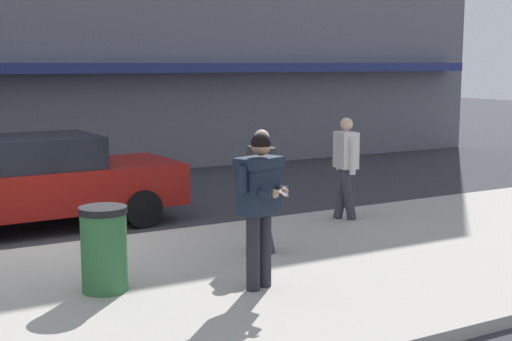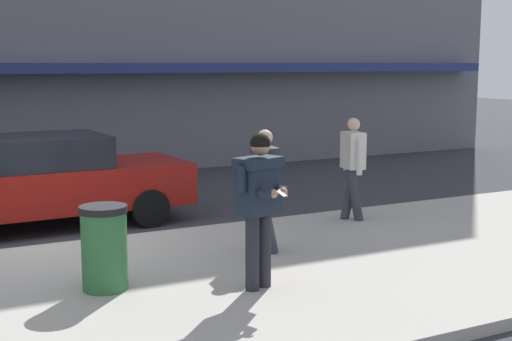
{
  "view_description": "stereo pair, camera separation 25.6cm",
  "coord_description": "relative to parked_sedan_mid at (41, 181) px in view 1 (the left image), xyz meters",
  "views": [
    {
      "loc": [
        -2.18,
        -10.32,
        2.72
      ],
      "look_at": [
        1.84,
        -3.25,
        1.49
      ],
      "focal_mm": 50.0,
      "sensor_mm": 36.0,
      "label": 1
    },
    {
      "loc": [
        -1.95,
        -10.45,
        2.72
      ],
      "look_at": [
        1.84,
        -3.25,
        1.49
      ],
      "focal_mm": 50.0,
      "sensor_mm": 36.0,
      "label": 2
    }
  ],
  "objects": [
    {
      "name": "curb_paint_line",
      "position": [
        0.54,
        -1.47,
        -0.79
      ],
      "size": [
        28.0,
        0.12,
        0.01
      ],
      "primitive_type": "cube",
      "color": "silver",
      "rests_on": "ground"
    },
    {
      "name": "pedestrian_in_light_coat",
      "position": [
        4.41,
        -2.45,
        0.32
      ],
      "size": [
        0.38,
        0.59,
        1.7
      ],
      "color": "#33333D",
      "rests_on": "sidewalk"
    },
    {
      "name": "man_texting_on_phone",
      "position": [
        1.32,
        -4.96,
        0.46
      ],
      "size": [
        0.62,
        0.65,
        1.81
      ],
      "color": "#23232B",
      "rests_on": "sidewalk"
    },
    {
      "name": "trash_bin",
      "position": [
        -0.26,
        -4.16,
        -0.16
      ],
      "size": [
        0.55,
        0.55,
        0.98
      ],
      "color": "#2D6638",
      "rests_on": "sidewalk"
    },
    {
      "name": "ground_plane",
      "position": [
        -0.46,
        -1.52,
        -0.79
      ],
      "size": [
        80.0,
        80.0,
        0.0
      ],
      "primitive_type": "plane",
      "color": "#333338"
    },
    {
      "name": "parked_sedan_mid",
      "position": [
        0.0,
        0.0,
        0.0
      ],
      "size": [
        4.55,
        2.03,
        1.54
      ],
      "color": "maroon",
      "rests_on": "ground"
    },
    {
      "name": "sidewalk",
      "position": [
        0.54,
        -4.37,
        -0.72
      ],
      "size": [
        32.0,
        5.3,
        0.14
      ],
      "primitive_type": "cube",
      "color": "#A8A399",
      "rests_on": "ground"
    },
    {
      "name": "pedestrian_with_bag",
      "position": [
        2.13,
        -3.61,
        0.32
      ],
      "size": [
        0.37,
        0.72,
        1.7
      ],
      "color": "#33333D",
      "rests_on": "sidewalk"
    }
  ]
}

